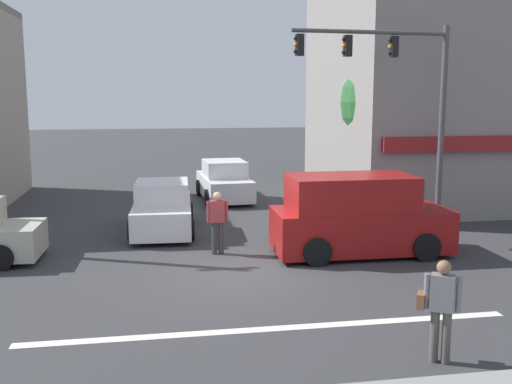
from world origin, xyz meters
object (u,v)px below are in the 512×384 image
Objects in this scene: street_tree at (399,102)px; utility_pole_far_right at (433,93)px; traffic_light_mast at (404,90)px; pedestrian_foreground_with_bag at (440,305)px; van_approaching_near at (358,217)px; sedan_crossing_center at (163,209)px; sedan_waiting_far at (224,182)px; pedestrian_mid_crossing at (217,219)px.

utility_pole_far_right is (2.10, 1.63, 0.32)m from street_tree.
traffic_light_mast is at bearing -110.79° from street_tree.
van_approaching_near is at bearing 82.13° from pedestrian_foreground_with_bag.
sedan_crossing_center is 10.75m from pedestrian_foreground_with_bag.
pedestrian_mid_crossing reaches higher than sedan_waiting_far.
pedestrian_mid_crossing is (-7.06, -5.04, -2.94)m from street_tree.
pedestrian_foreground_with_bag is 7.57m from pedestrian_mid_crossing.
sedan_waiting_far is 15.31m from pedestrian_foreground_with_bag.
sedan_waiting_far is 8.26m from pedestrian_mid_crossing.
utility_pole_far_right is 9.71m from van_approaching_near.
utility_pole_far_right reaches higher than pedestrian_mid_crossing.
street_tree is 2.68m from utility_pole_far_right.
traffic_light_mast is 6.86m from pedestrian_mid_crossing.
sedan_waiting_far is at bearing 105.76° from van_approaching_near.
van_approaching_near reaches higher than pedestrian_mid_crossing.
traffic_light_mast is at bearing -9.90° from sedan_crossing_center.
street_tree is at bearing 58.92° from van_approaching_near.
utility_pole_far_right is 15.49m from pedestrian_foreground_with_bag.
traffic_light_mast reaches higher than pedestrian_foreground_with_bag.
sedan_waiting_far is at bearing 96.01° from pedestrian_foreground_with_bag.
sedan_crossing_center is at bearing 115.85° from pedestrian_mid_crossing.
sedan_crossing_center is (-5.02, 3.51, -0.29)m from van_approaching_near.
pedestrian_foreground_with_bag is at bearing -97.87° from van_approaching_near.
sedan_waiting_far is at bearing 82.06° from pedestrian_mid_crossing.
utility_pole_far_right is at bearing 36.08° from pedestrian_mid_crossing.
utility_pole_far_right is 1.94× the size of sedan_waiting_far.
street_tree is 0.73× the size of utility_pole_far_right.
pedestrian_mid_crossing is (-5.76, -1.62, -3.35)m from traffic_light_mast.
sedan_waiting_far is 2.51× the size of pedestrian_mid_crossing.
street_tree reaches higher than pedestrian_foreground_with_bag.
pedestrian_mid_crossing is (-3.63, 0.65, -0.06)m from van_approaching_near.
utility_pole_far_right is at bearing 56.09° from traffic_light_mast.
traffic_light_mast is 8.09m from sedan_crossing_center.
sedan_crossing_center is at bearing -165.57° from street_tree.
utility_pole_far_right reaches higher than sedan_crossing_center.
traffic_light_mast is (-1.30, -3.42, 0.41)m from street_tree.
street_tree is at bearing -142.12° from utility_pole_far_right.
traffic_light_mast is 1.48× the size of sedan_waiting_far.
van_approaching_near reaches higher than pedestrian_foreground_with_bag.
traffic_light_mast is at bearing 15.71° from pedestrian_mid_crossing.
traffic_light_mast reaches higher than street_tree.
pedestrian_foreground_with_bag is at bearing -83.99° from sedan_waiting_far.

